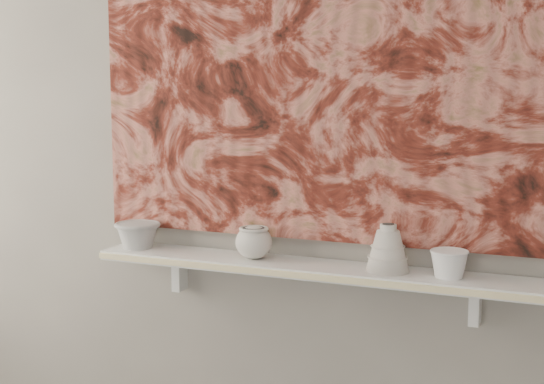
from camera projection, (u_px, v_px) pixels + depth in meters
The scene contains 11 objects.
wall_back at pixel (320, 125), 2.34m from camera, with size 3.60×3.60×0.00m, color gray.
shelf at pixel (309, 269), 2.31m from camera, with size 1.40×0.18×0.03m, color silver.
shelf_stripe at pixel (298, 275), 2.23m from camera, with size 1.40×0.01×0.02m, color beige.
bracket_left at pixel (180, 273), 2.57m from camera, with size 0.03×0.06×0.12m, color silver.
bracket_right at pixel (475, 304), 2.20m from camera, with size 0.03×0.06×0.12m, color silver.
painting at pixel (319, 62), 2.30m from camera, with size 1.50×0.03×1.10m, color maroon.
house_motif at pixel (466, 169), 2.16m from camera, with size 0.09×0.00×0.08m, color black.
bowl_grey at pixel (138, 235), 2.54m from camera, with size 0.15×0.15×0.09m, color #A1A19E, non-canonical shape.
cup_cream at pixel (254, 242), 2.37m from camera, with size 0.12×0.12×0.11m, color beige, non-canonical shape.
bell_vessel at pixel (388, 248), 2.21m from camera, with size 0.13×0.13×0.14m, color beige, non-canonical shape.
bowl_white at pixel (449, 263), 2.14m from camera, with size 0.11×0.11×0.08m, color white, non-canonical shape.
Camera 1 is at (0.76, -0.62, 1.46)m, focal length 50.00 mm.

